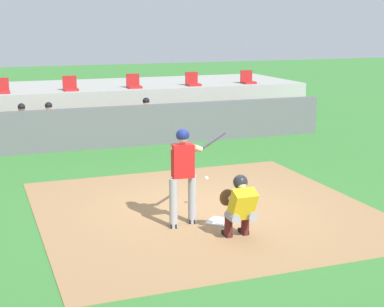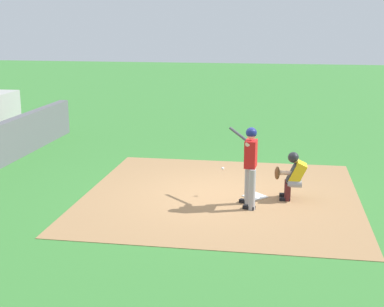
{
  "view_description": "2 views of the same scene",
  "coord_description": "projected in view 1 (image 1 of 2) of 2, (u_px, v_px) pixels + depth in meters",
  "views": [
    {
      "loc": [
        -4.1,
        -10.32,
        3.65
      ],
      "look_at": [
        0.0,
        0.7,
        1.0
      ],
      "focal_mm": 55.11,
      "sensor_mm": 36.0,
      "label": 1
    },
    {
      "loc": [
        -12.35,
        -1.34,
        4.07
      ],
      "look_at": [
        0.0,
        0.7,
        1.0
      ],
      "focal_mm": 51.43,
      "sensor_mm": 36.0,
      "label": 2
    }
  ],
  "objects": [
    {
      "name": "dugout_player_1",
      "position": [
        50.0,
        123.0,
        17.51
      ],
      "size": [
        0.49,
        0.7,
        1.3
      ],
      "color": "#939399",
      "rests_on": "ground"
    },
    {
      "name": "dirt_infield",
      "position": [
        204.0,
        210.0,
        11.63
      ],
      "size": [
        6.4,
        6.4,
        0.01
      ],
      "primitive_type": "cube",
      "color": "#9E754C",
      "rests_on": "ground"
    },
    {
      "name": "stadium_seat_3",
      "position": [
        134.0,
        84.0,
        20.24
      ],
      "size": [
        0.46,
        0.46,
        0.48
      ],
      "color": "#A51E1E",
      "rests_on": "stands_platform"
    },
    {
      "name": "stands_platform",
      "position": [
        95.0,
        104.0,
        21.45
      ],
      "size": [
        15.0,
        4.4,
        1.4
      ],
      "primitive_type": "cube",
      "color": "#9E9E99",
      "rests_on": "ground"
    },
    {
      "name": "stadium_seat_1",
      "position": [
        2.0,
        89.0,
        18.77
      ],
      "size": [
        0.46,
        0.46,
        0.48
      ],
      "color": "#A51E1E",
      "rests_on": "stands_platform"
    },
    {
      "name": "stadium_seat_4",
      "position": [
        193.0,
        82.0,
        20.98
      ],
      "size": [
        0.46,
        0.46,
        0.48
      ],
      "color": "#A51E1E",
      "rests_on": "stands_platform"
    },
    {
      "name": "dugout_player_2",
      "position": [
        147.0,
        118.0,
        18.53
      ],
      "size": [
        0.49,
        0.7,
        1.3
      ],
      "color": "#939399",
      "rests_on": "ground"
    },
    {
      "name": "dugout_bench",
      "position": [
        117.0,
        133.0,
        18.44
      ],
      "size": [
        11.8,
        0.44,
        0.45
      ],
      "primitive_type": "cube",
      "color": "olive",
      "rests_on": "ground"
    },
    {
      "name": "stadium_seat_2",
      "position": [
        70.0,
        86.0,
        19.51
      ],
      "size": [
        0.46,
        0.46,
        0.48
      ],
      "color": "#A51E1E",
      "rests_on": "stands_platform"
    },
    {
      "name": "catcher_crouched",
      "position": [
        239.0,
        204.0,
        10.0
      ],
      "size": [
        0.48,
        1.97,
        1.13
      ],
      "color": "gray",
      "rests_on": "ground"
    },
    {
      "name": "dugout_wall",
      "position": [
        124.0,
        126.0,
        17.45
      ],
      "size": [
        13.0,
        0.3,
        1.2
      ],
      "primitive_type": "cube",
      "color": "#59595E",
      "rests_on": "ground"
    },
    {
      "name": "dugout_player_0",
      "position": [
        23.0,
        125.0,
        17.24
      ],
      "size": [
        0.49,
        0.7,
        1.3
      ],
      "color": "#939399",
      "rests_on": "ground"
    },
    {
      "name": "home_plate",
      "position": [
        220.0,
        222.0,
        10.9
      ],
      "size": [
        0.62,
        0.62,
        0.02
      ],
      "primitive_type": "cube",
      "rotation": [
        0.0,
        0.0,
        0.79
      ],
      "color": "white",
      "rests_on": "dirt_infield"
    },
    {
      "name": "batter_at_plate",
      "position": [
        184.0,
        170.0,
        10.54
      ],
      "size": [
        1.34,
        0.72,
        1.8
      ],
      "color": "#99999E",
      "rests_on": "ground"
    },
    {
      "name": "ground_plane",
      "position": [
        204.0,
        210.0,
        11.63
      ],
      "size": [
        80.0,
        80.0,
        0.0
      ],
      "primitive_type": "plane",
      "color": "#387A33"
    },
    {
      "name": "stadium_seat_5",
      "position": [
        248.0,
        80.0,
        21.71
      ],
      "size": [
        0.46,
        0.46,
        0.48
      ],
      "color": "#A51E1E",
      "rests_on": "stands_platform"
    }
  ]
}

